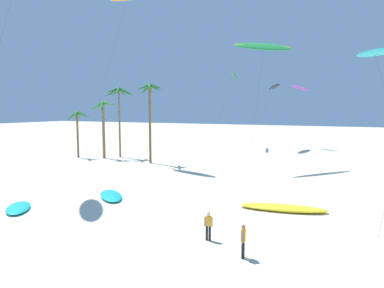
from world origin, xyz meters
TOP-DOWN VIEW (x-y plane):
  - palm_tree_0 at (-23.81, 33.74)m, footprint 3.86×4.03m
  - palm_tree_1 at (-19.77, 34.87)m, footprint 4.43×4.13m
  - palm_tree_2 at (-18.30, 36.78)m, footprint 4.70×4.92m
  - palm_tree_3 at (-10.96, 33.91)m, footprint 3.65×3.62m
  - flying_kite_1 at (4.93, 61.60)m, footprint 5.19×8.91m
  - flying_kite_4 at (15.42, 32.65)m, footprint 5.72×8.88m
  - flying_kite_5 at (0.96, 57.56)m, footprint 4.62×8.04m
  - flying_kite_6 at (3.48, 37.62)m, footprint 6.79×13.44m
  - flying_kite_9 at (-6.42, 56.75)m, footprint 5.23×7.93m
  - grounded_kite_0 at (9.30, 19.76)m, footprint 6.45×2.69m
  - grounded_kite_1 at (-4.42, 17.25)m, footprint 4.20×4.06m
  - grounded_kite_2 at (-8.42, 11.60)m, footprint 3.63×3.62m
  - person_foreground_walker at (8.90, 10.92)m, footprint 0.24×0.51m
  - person_near_left at (6.47, 12.27)m, footprint 0.50×0.27m

SIDE VIEW (x-z plane):
  - grounded_kite_2 at x=-8.42m, z-range 0.00..0.30m
  - grounded_kite_1 at x=-4.42m, z-range 0.00..0.33m
  - grounded_kite_0 at x=9.30m, z-range 0.00..0.38m
  - person_near_left at x=6.47m, z-range 0.08..1.74m
  - person_foreground_walker at x=8.90m, z-range 0.08..1.81m
  - palm_tree_0 at x=-23.81m, z-range 2.38..9.59m
  - palm_tree_1 at x=-19.77m, z-range 2.55..11.24m
  - palm_tree_3 at x=-10.96m, z-range 3.60..14.50m
  - palm_tree_2 at x=-18.30m, z-range 3.99..14.75m
  - flying_kite_1 at x=4.93m, z-range 5.24..17.54m
  - flying_kite_5 at x=0.96m, z-range 5.23..17.78m
  - flying_kite_4 at x=15.42m, z-range 6.07..19.57m
  - flying_kite_9 at x=-6.42m, z-range 6.36..21.09m
  - flying_kite_6 at x=3.48m, z-range 7.16..23.15m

